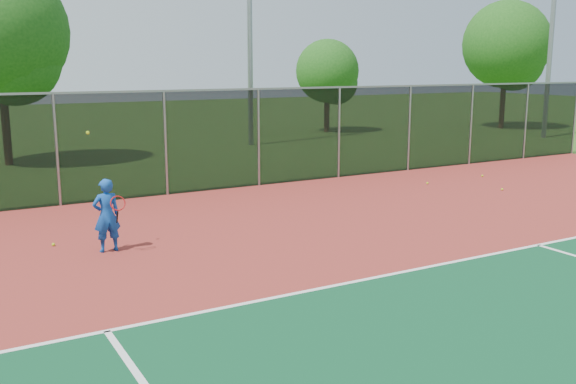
% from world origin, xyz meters
% --- Properties ---
extents(court_apron, '(30.00, 20.00, 0.02)m').
position_xyz_m(court_apron, '(0.00, 2.00, 0.01)').
color(court_apron, maroon).
rests_on(court_apron, ground).
extents(fence_back, '(30.00, 0.06, 3.03)m').
position_xyz_m(fence_back, '(0.00, 12.00, 1.56)').
color(fence_back, black).
rests_on(fence_back, court_apron).
extents(tennis_player, '(0.59, 0.61, 2.46)m').
position_xyz_m(tennis_player, '(-5.96, 7.02, 0.77)').
color(tennis_player, '#124AAA').
rests_on(tennis_player, court_apron).
extents(practice_ball_0, '(0.07, 0.07, 0.07)m').
position_xyz_m(practice_ball_0, '(4.73, 9.52, 0.06)').
color(practice_ball_0, '#AFD218').
rests_on(practice_ball_0, court_apron).
extents(practice_ball_1, '(0.07, 0.07, 0.07)m').
position_xyz_m(practice_ball_1, '(6.01, 7.63, 0.06)').
color(practice_ball_1, '#AFD218').
rests_on(practice_ball_1, court_apron).
extents(practice_ball_3, '(0.07, 0.07, 0.07)m').
position_xyz_m(practice_ball_3, '(-6.88, 7.96, 0.06)').
color(practice_ball_3, '#AFD218').
rests_on(practice_ball_3, court_apron).
extents(practice_ball_4, '(0.07, 0.07, 0.07)m').
position_xyz_m(practice_ball_4, '(7.28, 9.65, 0.06)').
color(practice_ball_4, '#AFD218').
rests_on(practice_ball_4, court_apron).
extents(floodlight_ne, '(0.90, 0.40, 12.34)m').
position_xyz_m(floodlight_ne, '(19.08, 16.77, 6.95)').
color(floodlight_ne, gray).
rests_on(floodlight_ne, ground).
extents(tree_back_left, '(5.09, 5.09, 7.48)m').
position_xyz_m(tree_back_left, '(-6.24, 20.45, 4.70)').
color(tree_back_left, '#332312').
rests_on(tree_back_left, ground).
extents(tree_back_mid, '(3.51, 3.51, 5.16)m').
position_xyz_m(tree_back_mid, '(10.89, 24.73, 3.23)').
color(tree_back_mid, '#332312').
rests_on(tree_back_mid, ground).
extents(tree_back_right, '(5.07, 5.07, 7.44)m').
position_xyz_m(tree_back_right, '(21.15, 21.36, 4.67)').
color(tree_back_right, '#332312').
rests_on(tree_back_right, ground).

